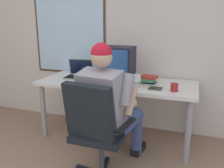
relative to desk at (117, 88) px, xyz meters
The scene contains 11 objects.
wall_rear 0.88m from the desk, 118.00° to the left, with size 4.71×0.08×2.80m.
desk is the anchor object (origin of this frame).
office_chair 0.92m from the desk, 83.71° to the right, with size 0.60×0.59×0.97m.
person_seated 0.66m from the desk, 78.15° to the right, with size 0.57×0.86×1.28m.
crt_monitor 0.33m from the desk, 48.71° to the right, with size 0.39×0.31×0.42m.
laptop 0.56m from the desk, behind, with size 0.36×0.32×0.23m.
wine_glass 0.40m from the desk, 33.26° to the right, with size 0.07×0.07×0.16m.
desk_speaker 0.36m from the desk, 150.80° to the left, with size 0.08×0.09×0.17m.
book_stack 0.41m from the desk, ahead, with size 0.21×0.17×0.09m.
cd_case 0.53m from the desk, 17.53° to the right, with size 0.14×0.13×0.01m.
coffee_mug 0.73m from the desk, 15.02° to the right, with size 0.08×0.08×0.09m.
Camera 1 is at (1.08, -0.50, 1.48)m, focal length 38.79 mm.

